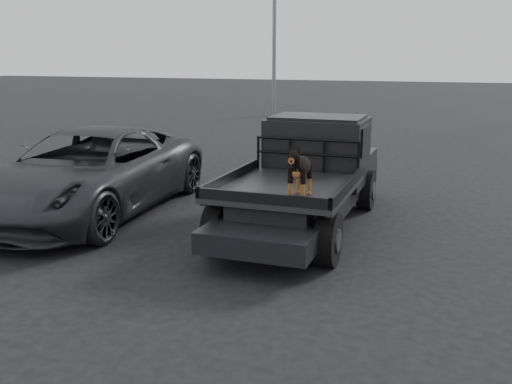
% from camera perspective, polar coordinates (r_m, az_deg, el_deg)
% --- Properties ---
extents(ground, '(120.00, 120.00, 0.00)m').
position_cam_1_polar(ground, '(8.17, -1.68, -6.98)').
color(ground, black).
rests_on(ground, ground).
extents(flatbed_ute, '(2.00, 5.40, 0.92)m').
position_cam_1_polar(flatbed_ute, '(9.72, 4.71, -0.82)').
color(flatbed_ute, black).
rests_on(flatbed_ute, ground).
extents(ute_cab, '(1.72, 1.30, 0.88)m').
position_cam_1_polar(ute_cab, '(10.45, 6.19, 5.18)').
color(ute_cab, black).
rests_on(ute_cab, flatbed_ute).
extents(headache_rack, '(1.80, 0.08, 0.55)m').
position_cam_1_polar(headache_rack, '(9.75, 5.11, 3.64)').
color(headache_rack, black).
rests_on(headache_rack, flatbed_ute).
extents(dog, '(0.32, 0.60, 0.74)m').
position_cam_1_polar(dog, '(7.97, 4.45, 2.12)').
color(dog, black).
rests_on(dog, flatbed_ute).
extents(parked_suv, '(2.96, 5.74, 1.55)m').
position_cam_1_polar(parked_suv, '(10.90, -16.35, 1.93)').
color(parked_suv, '#2B2C30').
rests_on(parked_suv, ground).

